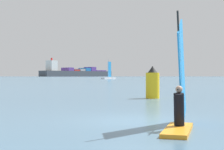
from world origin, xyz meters
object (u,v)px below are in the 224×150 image
at_px(cargo_ship, 77,72).
at_px(channel_buoy, 153,84).
at_px(small_sailboat, 109,77).
at_px(windsurfer, 180,101).

xyz_separation_m(cargo_ship, channel_buoy, (257.20, -759.20, -8.56)).
relative_size(cargo_ship, channel_buoy, 77.02).
height_order(channel_buoy, small_sailboat, small_sailboat).
relative_size(windsurfer, channel_buoy, 1.68).
relative_size(windsurfer, small_sailboat, 0.41).
bearing_deg(small_sailboat, cargo_ship, -132.31).
distance_m(windsurfer, cargo_ship, 816.15).
height_order(cargo_ship, channel_buoy, cargo_ship).
bearing_deg(windsurfer, cargo_ship, -157.28).
distance_m(cargo_ship, small_sailboat, 655.47).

